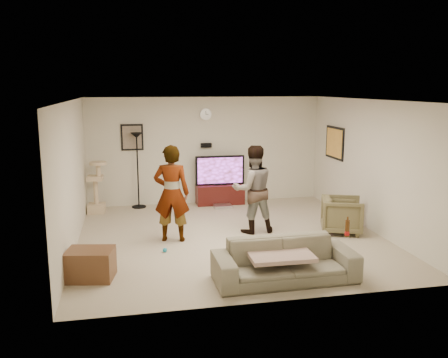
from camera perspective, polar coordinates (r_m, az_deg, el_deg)
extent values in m
cube|color=tan|center=(8.85, 0.78, -7.01)|extent=(5.50, 5.50, 0.02)
cube|color=white|center=(8.42, 0.83, 9.53)|extent=(5.50, 5.50, 0.02)
cube|color=silver|center=(11.21, -2.21, 3.45)|extent=(5.50, 0.04, 2.50)
cube|color=silver|center=(5.95, 6.50, -3.49)|extent=(5.50, 0.04, 2.50)
cube|color=silver|center=(8.40, -17.83, 0.34)|extent=(0.04, 5.50, 2.50)
cube|color=silver|center=(9.51, 17.22, 1.58)|extent=(0.04, 5.50, 2.50)
cylinder|color=white|center=(11.10, -2.22, 7.78)|extent=(0.26, 0.04, 0.26)
cube|color=black|center=(11.14, -2.16, 4.08)|extent=(0.25, 0.10, 0.10)
cube|color=#756757|center=(11.01, -11.00, 4.95)|extent=(0.42, 0.03, 0.52)
cube|color=gold|center=(10.88, 13.17, 4.26)|extent=(0.03, 0.78, 0.62)
cube|color=#3A0F0D|center=(11.21, -0.50, -1.83)|extent=(1.12, 0.45, 0.46)
cube|color=silver|center=(10.88, -0.14, -3.30)|extent=(0.40, 0.30, 0.07)
cube|color=black|center=(11.09, -0.50, 1.06)|extent=(1.15, 0.08, 0.69)
cube|color=#C746FA|center=(11.05, -0.46, 1.02)|extent=(1.06, 0.01, 0.60)
cylinder|color=black|center=(10.93, -10.34, 0.99)|extent=(0.32, 0.32, 1.71)
cube|color=#CBB28D|center=(10.72, -15.20, -0.96)|extent=(0.39, 0.39, 1.14)
imported|color=silver|center=(8.46, -6.32, -1.73)|extent=(0.71, 0.55, 1.74)
imported|color=navy|center=(8.94, 3.52, -1.24)|extent=(0.84, 0.67, 1.67)
imported|color=#716C58|center=(6.90, 7.35, -9.73)|extent=(2.04, 0.82, 0.59)
cube|color=tan|center=(6.84, 6.69, -8.98)|extent=(0.91, 0.72, 0.06)
cylinder|color=#49270B|center=(7.12, 14.61, -5.78)|extent=(0.06, 0.06, 0.25)
imported|color=brown|center=(9.29, 14.00, -4.23)|extent=(0.95, 0.94, 0.68)
cube|color=#52331E|center=(7.20, -15.79, -9.85)|extent=(0.74, 0.61, 0.44)
sphere|color=teal|center=(8.10, -7.13, -8.48)|extent=(0.08, 0.08, 0.08)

